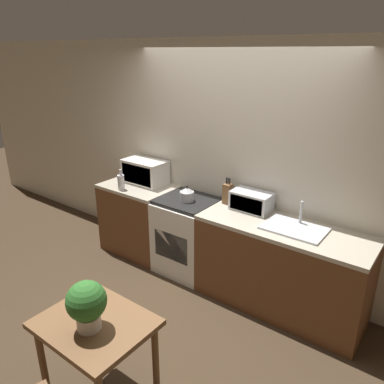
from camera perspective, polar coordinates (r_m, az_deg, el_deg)
ground_plane at (r=3.97m, az=-2.64°, el=-17.73°), size 16.00×16.00×0.00m
wall_back at (r=4.14m, az=6.39°, el=4.25°), size 10.00×0.06×2.60m
counter_left_run at (r=4.86m, az=-7.95°, el=-3.98°), size 0.91×0.62×0.90m
counter_right_run at (r=3.89m, az=13.26°, el=-11.12°), size 1.67×0.62×0.90m
stove_range at (r=4.39m, az=-0.68°, el=-6.61°), size 0.64×0.62×0.90m
kettle at (r=4.14m, az=-0.79°, el=-0.34°), size 0.16×0.16×0.18m
microwave at (r=4.71m, az=-7.17°, el=3.09°), size 0.55×0.33×0.30m
bottle at (r=4.55m, az=-10.76°, el=1.53°), size 0.08×0.08×0.25m
knife_block at (r=4.08m, az=5.45°, el=-0.20°), size 0.08×0.10×0.29m
toaster_oven at (r=3.94m, az=9.04°, el=-1.39°), size 0.42×0.25×0.20m
sink_basin at (r=3.64m, az=15.35°, el=-5.30°), size 0.57×0.38×0.24m
dining_table at (r=2.87m, az=-14.39°, el=-20.38°), size 0.76×0.62×0.73m
potted_plant at (r=2.63m, az=-15.76°, el=-16.03°), size 0.27×0.27×0.35m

